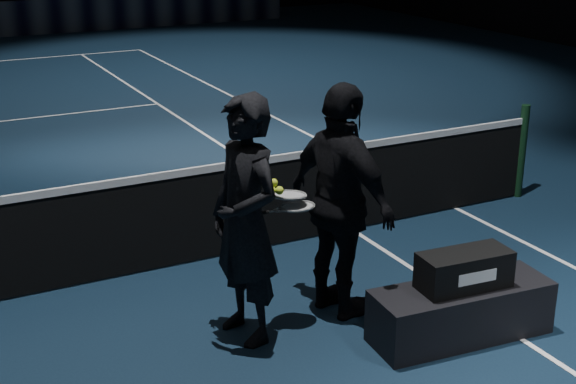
# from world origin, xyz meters

# --- Properties ---
(net_post_right) EXTENTS (0.10, 0.10, 1.10)m
(net_post_right) POSITION_xyz_m (6.40, 0.00, 0.55)
(net_post_right) COLOR black
(net_post_right) RESTS_ON floor
(player_bench) EXTENTS (1.49, 0.61, 0.44)m
(player_bench) POSITION_xyz_m (3.71, -2.30, 0.22)
(player_bench) COLOR black
(player_bench) RESTS_ON floor
(racket_bag) EXTENTS (0.75, 0.37, 0.29)m
(racket_bag) POSITION_xyz_m (3.71, -2.30, 0.58)
(racket_bag) COLOR black
(racket_bag) RESTS_ON player_bench
(bag_signature) EXTENTS (0.34, 0.03, 0.10)m
(bag_signature) POSITION_xyz_m (3.71, -2.46, 0.58)
(bag_signature) COLOR white
(bag_signature) RESTS_ON racket_bag
(player_a) EXTENTS (0.59, 0.79, 1.96)m
(player_a) POSITION_xyz_m (2.22, -1.50, 0.98)
(player_a) COLOR black
(player_a) RESTS_ON floor
(player_b) EXTENTS (0.69, 1.22, 1.96)m
(player_b) POSITION_xyz_m (3.07, -1.50, 0.98)
(player_b) COLOR black
(player_b) RESTS_ON floor
(racket_lower) EXTENTS (0.68, 0.22, 0.03)m
(racket_lower) POSITION_xyz_m (2.67, -1.50, 1.02)
(racket_lower) COLOR black
(racket_lower) RESTS_ON player_a
(racket_upper) EXTENTS (0.69, 0.27, 0.10)m
(racket_upper) POSITION_xyz_m (2.62, -1.46, 1.11)
(racket_upper) COLOR black
(racket_upper) RESTS_ON player_b
(tennis_balls) EXTENTS (0.12, 0.10, 0.12)m
(tennis_balls) POSITION_xyz_m (2.47, -1.50, 1.20)
(tennis_balls) COLOR #D8E931
(tennis_balls) RESTS_ON racket_upper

